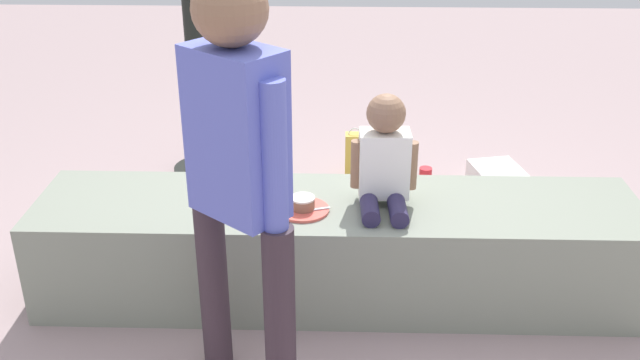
# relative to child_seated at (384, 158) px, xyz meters

# --- Properties ---
(ground_plane) EXTENTS (12.00, 12.00, 0.00)m
(ground_plane) POSITION_rel_child_seated_xyz_m (-0.19, 0.01, -0.67)
(ground_plane) COLOR #A28A8A
(concrete_ledge) EXTENTS (2.60, 0.58, 0.46)m
(concrete_ledge) POSITION_rel_child_seated_xyz_m (-0.19, 0.01, -0.44)
(concrete_ledge) COLOR gray
(concrete_ledge) RESTS_ON ground_plane
(child_seated) EXTENTS (0.28, 0.32, 0.48)m
(child_seated) POSITION_rel_child_seated_xyz_m (0.00, 0.00, 0.00)
(child_seated) COLOR #292446
(child_seated) RESTS_ON concrete_ledge
(adult_standing) EXTENTS (0.38, 0.35, 1.54)m
(adult_standing) POSITION_rel_child_seated_xyz_m (-0.52, -0.60, 0.25)
(adult_standing) COLOR #352831
(adult_standing) RESTS_ON ground_plane
(cake_plate) EXTENTS (0.22, 0.22, 0.07)m
(cake_plate) POSITION_rel_child_seated_xyz_m (-0.34, -0.07, -0.19)
(cake_plate) COLOR #E0594C
(cake_plate) RESTS_ON concrete_ledge
(gift_bag) EXTENTS (0.20, 0.09, 0.34)m
(gift_bag) POSITION_rel_child_seated_xyz_m (-0.05, 1.19, -0.52)
(gift_bag) COLOR gold
(gift_bag) RESTS_ON ground_plane
(railing_post) EXTENTS (0.36, 0.36, 1.09)m
(railing_post) POSITION_rel_child_seated_xyz_m (-1.02, 1.28, -0.27)
(railing_post) COLOR black
(railing_post) RESTS_ON ground_plane
(water_bottle_near_gift) EXTENTS (0.07, 0.07, 0.20)m
(water_bottle_near_gift) POSITION_rel_child_seated_xyz_m (-0.71, 0.83, -0.58)
(water_bottle_near_gift) COLOR silver
(water_bottle_near_gift) RESTS_ON ground_plane
(water_bottle_far_side) EXTENTS (0.07, 0.07, 0.23)m
(water_bottle_far_side) POSITION_rel_child_seated_xyz_m (-1.13, 0.65, -0.57)
(water_bottle_far_side) COLOR silver
(water_bottle_far_side) RESTS_ON ground_plane
(party_cup_red) EXTENTS (0.07, 0.07, 0.11)m
(party_cup_red) POSITION_rel_child_seated_xyz_m (0.32, 1.13, -0.62)
(party_cup_red) COLOR red
(party_cup_red) RESTS_ON ground_plane
(cake_box_white) EXTENTS (0.33, 0.36, 0.13)m
(cake_box_white) POSITION_rel_child_seated_xyz_m (0.73, 1.11, -0.61)
(cake_box_white) COLOR white
(cake_box_white) RESTS_ON ground_plane
(handbag_black_leather) EXTENTS (0.31, 0.14, 0.32)m
(handbag_black_leather) POSITION_rel_child_seated_xyz_m (-0.38, 0.50, -0.56)
(handbag_black_leather) COLOR black
(handbag_black_leather) RESTS_ON ground_plane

